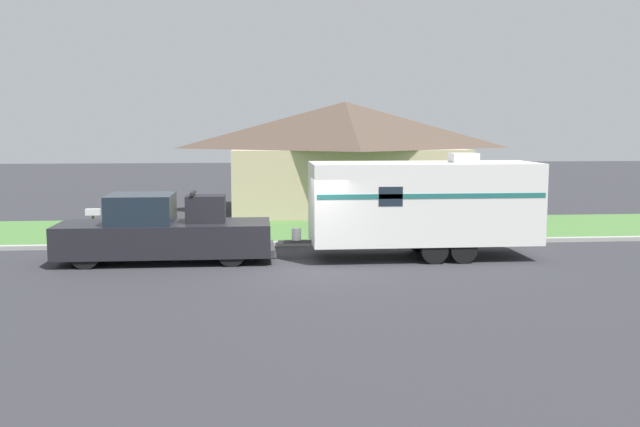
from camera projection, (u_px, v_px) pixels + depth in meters
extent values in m
plane|color=#2D2D33|center=(304.00, 267.00, 20.45)|extent=(120.00, 120.00, 0.00)
cube|color=#999993|center=(296.00, 243.00, 24.15)|extent=(80.00, 0.30, 0.14)
cube|color=#477538|center=(291.00, 230.00, 27.76)|extent=(80.00, 7.00, 0.03)
cube|color=tan|center=(345.00, 180.00, 33.85)|extent=(10.50, 6.95, 3.00)
pyramid|color=#4C3D33|center=(345.00, 125.00, 33.53)|extent=(11.34, 7.50, 2.17)
cube|color=#4C3828|center=(355.00, 196.00, 30.50)|extent=(1.00, 0.06, 2.10)
cylinder|color=black|center=(85.00, 254.00, 20.17)|extent=(0.85, 0.28, 0.85)
cylinder|color=black|center=(99.00, 244.00, 21.88)|extent=(0.85, 0.28, 0.85)
cylinder|color=black|center=(232.00, 252.00, 20.54)|extent=(0.85, 0.28, 0.85)
cylinder|color=black|center=(233.00, 242.00, 22.26)|extent=(0.85, 0.28, 0.85)
cube|color=black|center=(120.00, 239.00, 21.06)|extent=(3.60, 2.10, 0.95)
cube|color=#19232D|center=(141.00, 209.00, 21.01)|extent=(1.87, 1.93, 0.85)
cube|color=black|center=(226.00, 238.00, 21.35)|extent=(2.63, 2.10, 0.95)
cube|color=#333333|center=(272.00, 248.00, 21.51)|extent=(0.12, 1.89, 0.20)
cube|color=black|center=(206.00, 209.00, 21.19)|extent=(1.15, 0.88, 0.80)
cube|color=black|center=(193.00, 193.00, 21.10)|extent=(0.10, 0.97, 0.08)
cylinder|color=black|center=(435.00, 250.00, 20.90)|extent=(0.79, 0.22, 0.79)
cylinder|color=black|center=(418.00, 239.00, 22.97)|extent=(0.79, 0.22, 0.79)
cylinder|color=black|center=(464.00, 250.00, 20.98)|extent=(0.79, 0.22, 0.79)
cylinder|color=black|center=(445.00, 239.00, 23.05)|extent=(0.79, 0.22, 0.79)
cube|color=silver|center=(423.00, 202.00, 21.77)|extent=(6.87, 2.38, 2.43)
cube|color=#1E6660|center=(433.00, 196.00, 20.55)|extent=(6.74, 0.01, 0.14)
cube|color=#383838|center=(295.00, 242.00, 21.55)|extent=(1.01, 0.12, 0.10)
cylinder|color=silver|center=(296.00, 234.00, 21.53)|extent=(0.28, 0.28, 0.36)
cube|color=silver|center=(464.00, 158.00, 21.71)|extent=(0.80, 0.68, 0.28)
cube|color=#19232D|center=(391.00, 197.00, 20.44)|extent=(0.70, 0.01, 0.56)
cylinder|color=brown|center=(94.00, 230.00, 24.31)|extent=(0.09, 0.09, 1.01)
cube|color=silver|center=(93.00, 212.00, 24.24)|extent=(0.48, 0.20, 0.22)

